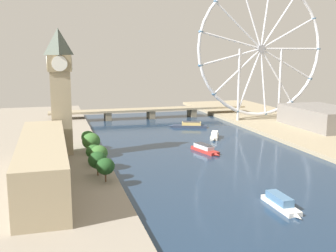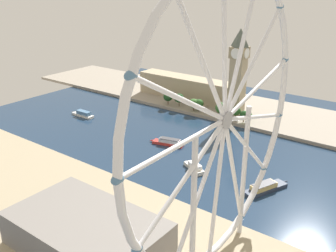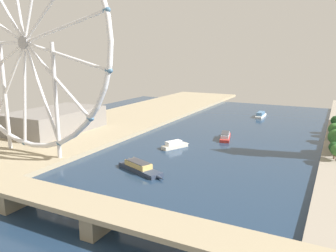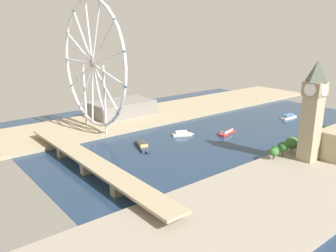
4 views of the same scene
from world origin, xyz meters
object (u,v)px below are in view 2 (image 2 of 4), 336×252
ferris_wheel (225,121)px  riverside_hall (87,233)px  tour_boat_1 (168,142)px  tour_boat_2 (83,114)px  tour_boat_0 (265,187)px  tour_boat_3 (194,167)px  parliament_block (187,88)px  clock_tower (238,70)px

ferris_wheel → riverside_hall: (34.06, -52.99, -59.58)m
tour_boat_1 → tour_boat_2: size_ratio=1.04×
riverside_hall → tour_boat_0: riverside_hall is taller
tour_boat_0 → tour_boat_1: 94.82m
tour_boat_1 → tour_boat_3: tour_boat_1 is taller
riverside_hall → tour_boat_0: 117.71m
parliament_block → tour_boat_3: parliament_block is taller
clock_tower → tour_boat_3: bearing=14.4°
riverside_hall → tour_boat_3: 106.07m
ferris_wheel → tour_boat_1: (-95.12, -101.22, -69.02)m
ferris_wheel → tour_boat_3: size_ratio=5.91×
clock_tower → parliament_block: bearing=-99.8°
clock_tower → tour_boat_3: 130.29m
clock_tower → tour_boat_3: clock_tower is taller
clock_tower → tour_boat_0: (115.96, 82.53, -42.78)m
tour_boat_2 → tour_boat_3: 150.45m
tour_boat_3 → tour_boat_1: bearing=-4.2°
tour_boat_2 → parliament_block: bearing=-116.7°
tour_boat_0 → clock_tower: bearing=57.1°
parliament_block → tour_boat_2: size_ratio=3.97×
tour_boat_1 → clock_tower: bearing=-110.0°
ferris_wheel → tour_boat_3: (-71.31, -60.63, -69.10)m
clock_tower → tour_boat_0: size_ratio=2.24×
tour_boat_1 → tour_boat_3: size_ratio=1.33×
parliament_block → ferris_wheel: 261.49m
parliament_block → ferris_wheel: ferris_wheel is taller
clock_tower → riverside_hall: clock_tower is taller
tour_boat_0 → tour_boat_3: size_ratio=1.59×
parliament_block → riverside_hall: bearing=23.7°
clock_tower → parliament_block: clock_tower is taller
parliament_block → tour_boat_2: (102.13, -52.01, -12.38)m
clock_tower → tour_boat_0: clock_tower is taller
parliament_block → tour_boat_1: bearing=27.3°
clock_tower → ferris_wheel: (190.52, 91.19, 26.32)m
tour_boat_0 → ferris_wheel: bearing=-151.8°
ferris_wheel → tour_boat_1: ferris_wheel is taller
parliament_block → tour_boat_3: (130.49, 95.74, -12.51)m
riverside_hall → tour_boat_0: (-108.63, 44.33, -9.52)m
tour_boat_2 → clock_tower: bearing=-141.9°
ferris_wheel → tour_boat_2: size_ratio=4.65×
clock_tower → tour_boat_0: 148.61m
parliament_block → tour_boat_2: parliament_block is taller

